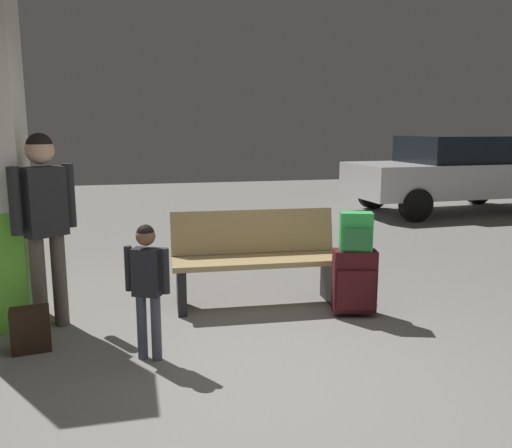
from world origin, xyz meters
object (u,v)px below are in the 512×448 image
suitcase (354,281)px  child (147,278)px  parked_car_side (454,172)px  backpack_dark_floor (31,330)px  bench (256,259)px  adult (44,211)px  backpack_bright (356,232)px

suitcase → child: (-1.83, -0.50, 0.30)m
child → parked_car_side: 8.34m
suitcase → child: bearing=-164.7°
backpack_dark_floor → parked_car_side: (7.07, 5.22, 0.64)m
bench → adult: adult is taller
backpack_bright → parked_car_side: 6.70m
backpack_bright → parked_car_side: size_ratio=0.08×
child → adult: 1.19m
backpack_bright → parked_car_side: parked_car_side is taller
adult → bench: bearing=7.0°
bench → backpack_dark_floor: bench is taller
bench → parked_car_side: size_ratio=0.39×
backpack_bright → adult: bearing=173.2°
bench → backpack_dark_floor: 2.06m
bench → parked_car_side: 6.87m
child → adult: (-0.78, 0.81, 0.39)m
child → bench: bearing=44.5°
child → adult: size_ratio=0.62×
suitcase → adult: (-2.61, 0.31, 0.69)m
bench → suitcase: bearing=-34.5°
child → suitcase: bearing=15.3°
suitcase → backpack_dark_floor: size_ratio=1.78×
backpack_bright → child: 1.90m
child → backpack_dark_floor: bearing=157.6°
child → backpack_dark_floor: child is taller
suitcase → adult: size_ratio=0.37×
backpack_bright → child: (-1.83, -0.50, -0.15)m
backpack_bright → backpack_dark_floor: size_ratio=1.00×
adult → backpack_dark_floor: 0.96m
backpack_bright → adult: adult is taller
bench → backpack_bright: (0.78, -0.53, 0.33)m
backpack_bright → child: child is taller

